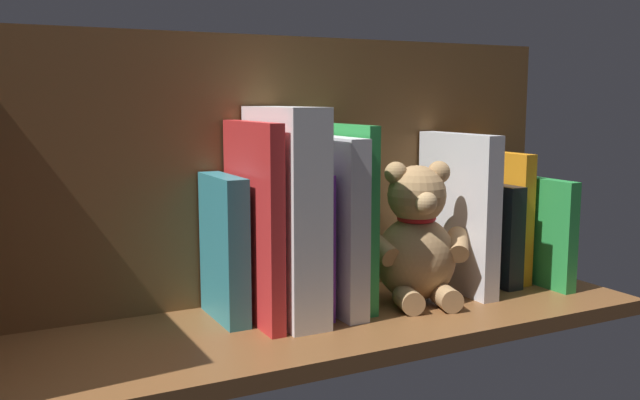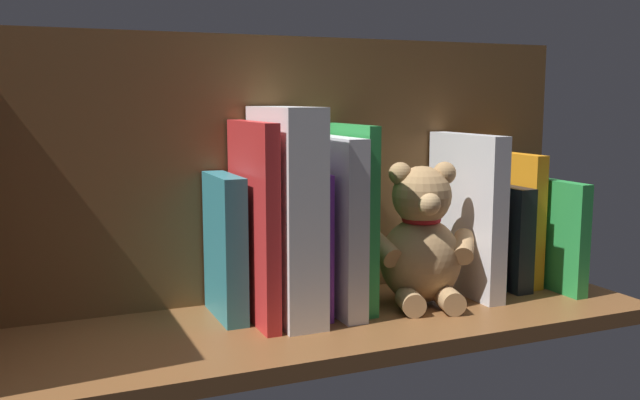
# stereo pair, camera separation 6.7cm
# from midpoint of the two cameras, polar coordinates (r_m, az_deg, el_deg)

# --- Properties ---
(ground_plane) EXTENTS (0.95, 0.30, 0.02)m
(ground_plane) POSITION_cam_midpoint_polar(r_m,az_deg,el_deg) (0.98, 1.99, -10.16)
(ground_plane) COLOR brown
(shelf_back_panel) EXTENTS (0.95, 0.02, 0.39)m
(shelf_back_panel) POSITION_cam_midpoint_polar(r_m,az_deg,el_deg) (1.05, -0.88, 2.58)
(shelf_back_panel) COLOR brown
(shelf_back_panel) RESTS_ON ground_plane
(book_0) EXTENTS (0.02, 0.19, 0.17)m
(book_0) POSITION_cam_midpoint_polar(r_m,az_deg,el_deg) (1.19, 19.18, -2.48)
(book_0) COLOR green
(book_0) RESTS_ON ground_plane
(book_1) EXTENTS (0.02, 0.13, 0.21)m
(book_1) POSITION_cam_midpoint_polar(r_m,az_deg,el_deg) (1.19, 17.14, -1.43)
(book_1) COLOR orange
(book_1) RESTS_ON ground_plane
(book_2) EXTENTS (0.03, 0.14, 0.16)m
(book_2) POSITION_cam_midpoint_polar(r_m,az_deg,el_deg) (1.17, 16.01, -2.77)
(book_2) COLOR black
(book_2) RESTS_ON ground_plane
(book_3) EXTENTS (0.04, 0.12, 0.19)m
(book_3) POSITION_cam_midpoint_polar(r_m,az_deg,el_deg) (1.15, 14.23, -2.30)
(book_3) COLOR teal
(book_3) RESTS_ON ground_plane
(book_4) EXTENTS (0.03, 0.17, 0.25)m
(book_4) POSITION_cam_midpoint_polar(r_m,az_deg,el_deg) (1.10, 13.52, -1.14)
(book_4) COLOR silver
(book_4) RESTS_ON ground_plane
(teddy_bear) EXTENTS (0.16, 0.15, 0.21)m
(teddy_bear) POSITION_cam_midpoint_polar(r_m,az_deg,el_deg) (1.03, 10.11, -3.37)
(teddy_bear) COLOR tan
(teddy_bear) RESTS_ON ground_plane
(book_5) EXTENTS (0.02, 0.15, 0.26)m
(book_5) POSITION_cam_midpoint_polar(r_m,az_deg,el_deg) (1.01, 4.41, -1.31)
(book_5) COLOR green
(book_5) RESTS_ON ground_plane
(book_6) EXTENTS (0.03, 0.17, 0.25)m
(book_6) POSITION_cam_midpoint_polar(r_m,az_deg,el_deg) (0.99, 3.01, -1.96)
(book_6) COLOR silver
(book_6) RESTS_ON ground_plane
(book_7) EXTENTS (0.01, 0.15, 0.20)m
(book_7) POSITION_cam_midpoint_polar(r_m,az_deg,el_deg) (0.99, 1.16, -3.35)
(book_7) COLOR purple
(book_7) RESTS_ON ground_plane
(dictionary_thick_white) EXTENTS (0.06, 0.17, 0.29)m
(dictionary_thick_white) POSITION_cam_midpoint_polar(r_m,az_deg,el_deg) (0.95, -0.81, -1.09)
(dictionary_thick_white) COLOR white
(dictionary_thick_white) RESTS_ON ground_plane
(book_8) EXTENTS (0.02, 0.17, 0.27)m
(book_8) POSITION_cam_midpoint_polar(r_m,az_deg,el_deg) (0.94, -3.46, -1.80)
(book_8) COLOR red
(book_8) RESTS_ON ground_plane
(book_9) EXTENTS (0.03, 0.12, 0.20)m
(book_9) POSITION_cam_midpoint_polar(r_m,az_deg,el_deg) (0.96, -5.78, -3.82)
(book_9) COLOR teal
(book_9) RESTS_ON ground_plane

